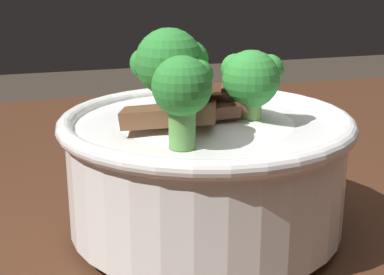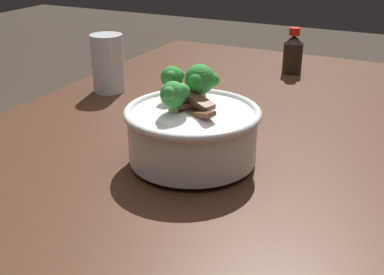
{
  "view_description": "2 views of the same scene",
  "coord_description": "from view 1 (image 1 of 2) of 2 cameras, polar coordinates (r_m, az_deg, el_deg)",
  "views": [
    {
      "loc": [
        -0.04,
        -0.39,
        0.96
      ],
      "look_at": [
        0.07,
        -0.06,
        0.86
      ],
      "focal_mm": 53.04,
      "sensor_mm": 36.0,
      "label": 1
    },
    {
      "loc": [
        0.72,
        0.29,
        1.12
      ],
      "look_at": [
        0.07,
        -0.03,
        0.8
      ],
      "focal_mm": 46.34,
      "sensor_mm": 36.0,
      "label": 2
    }
  ],
  "objects": [
    {
      "name": "rice_bowl",
      "position": [
        0.41,
        1.34,
        -1.87
      ],
      "size": [
        0.21,
        0.21,
        0.15
      ],
      "color": "white",
      "rests_on": "dining_table"
    },
    {
      "name": "folded_napkin",
      "position": [
        0.77,
        -4.46,
        2.69
      ],
      "size": [
        0.16,
        0.09,
        0.01
      ],
      "primitive_type": "cube",
      "rotation": [
        0.0,
        0.0,
        -0.0
      ],
      "color": "silver",
      "rests_on": "dining_table"
    }
  ]
}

